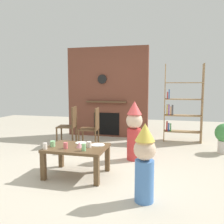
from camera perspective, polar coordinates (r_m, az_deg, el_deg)
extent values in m
plane|color=#BCB29E|center=(4.00, -3.55, -13.80)|extent=(12.00, 12.00, 0.00)
cube|color=brown|center=(6.40, -1.13, 4.80)|extent=(2.20, 0.18, 2.40)
cube|color=black|center=(6.38, -1.35, -2.88)|extent=(0.70, 0.02, 0.60)
cube|color=brown|center=(6.28, -1.45, 2.48)|extent=(1.10, 0.10, 0.04)
cylinder|color=black|center=(6.31, -2.41, 7.95)|extent=(0.24, 0.04, 0.24)
cube|color=#9E7A51|center=(6.00, 12.64, 2.14)|extent=(0.02, 0.28, 1.90)
cube|color=#9E7A51|center=(6.05, 21.02, 1.90)|extent=(0.02, 0.28, 1.90)
cube|color=#9E7A51|center=(6.10, 16.63, -4.55)|extent=(0.86, 0.28, 0.02)
cube|color=#9E7A51|center=(6.03, 16.75, -0.81)|extent=(0.86, 0.28, 0.02)
cube|color=#9E7A51|center=(6.00, 16.88, 2.98)|extent=(0.86, 0.28, 0.02)
cube|color=#9E7A51|center=(5.99, 17.00, 6.80)|extent=(0.86, 0.28, 0.02)
cube|color=#B23333|center=(6.07, 13.16, -3.33)|extent=(0.04, 0.20, 0.22)
cube|color=#3359A5|center=(6.07, 13.57, -3.54)|extent=(0.04, 0.20, 0.18)
cube|color=#3F8C4C|center=(6.07, 14.01, -3.58)|extent=(0.03, 0.20, 0.17)
cube|color=gold|center=(6.01, 13.21, 0.54)|extent=(0.03, 0.20, 0.25)
cube|color=#8C4C99|center=(6.01, 13.61, 0.56)|extent=(0.04, 0.20, 0.25)
cube|color=#D87F3F|center=(6.01, 14.06, 0.30)|extent=(0.02, 0.20, 0.20)
cube|color=#4C4C51|center=(6.01, 14.44, 0.47)|extent=(0.04, 0.20, 0.24)
cube|color=#B23333|center=(5.99, 13.30, 3.98)|extent=(0.03, 0.20, 0.17)
cube|color=#3359A5|center=(5.98, 13.68, 4.25)|extent=(0.03, 0.20, 0.23)
cube|color=brown|center=(3.69, -8.53, -8.57)|extent=(0.91, 0.67, 0.04)
cube|color=brown|center=(3.68, -16.29, -12.50)|extent=(0.07, 0.07, 0.41)
cube|color=brown|center=(3.36, -3.76, -14.08)|extent=(0.07, 0.07, 0.41)
cube|color=brown|center=(4.16, -12.22, -10.12)|extent=(0.07, 0.07, 0.41)
cube|color=brown|center=(3.89, -1.12, -11.17)|extent=(0.07, 0.07, 0.41)
cylinder|color=#8CD18C|center=(3.74, -14.17, -7.46)|extent=(0.08, 0.08, 0.09)
cylinder|color=#8CD18C|center=(3.42, -6.86, -8.46)|extent=(0.06, 0.06, 0.10)
cylinder|color=silver|center=(3.61, -15.91, -7.95)|extent=(0.06, 0.06, 0.10)
cylinder|color=#E5666B|center=(3.58, -11.18, -7.97)|extent=(0.06, 0.06, 0.09)
cylinder|color=silver|center=(3.60, -5.61, -7.85)|extent=(0.08, 0.08, 0.09)
cylinder|color=white|center=(3.72, -3.46, -7.95)|extent=(0.22, 0.22, 0.01)
cylinder|color=white|center=(3.87, -7.53, -7.42)|extent=(0.18, 0.18, 0.01)
cone|color=pink|center=(3.60, -7.90, -7.84)|extent=(0.10, 0.10, 0.09)
cylinder|color=#4C7FC6|center=(2.94, 7.81, -16.21)|extent=(0.23, 0.23, 0.51)
sphere|color=beige|center=(2.81, 7.94, -8.94)|extent=(0.26, 0.26, 0.26)
cone|color=#F2D14C|center=(2.77, 8.00, -4.84)|extent=(0.24, 0.24, 0.21)
cylinder|color=#D13838|center=(4.44, 5.36, -7.78)|extent=(0.26, 0.26, 0.59)
sphere|color=beige|center=(4.35, 5.42, -2.07)|extent=(0.30, 0.30, 0.30)
cone|color=#EA4C4C|center=(4.33, 5.45, 1.04)|extent=(0.27, 0.27, 0.24)
cube|color=brown|center=(5.55, -10.95, -3.47)|extent=(0.46, 0.46, 0.02)
cube|color=brown|center=(5.47, -9.14, -1.09)|extent=(0.09, 0.40, 0.45)
cylinder|color=brown|center=(5.81, -12.15, -5.31)|extent=(0.04, 0.04, 0.43)
cylinder|color=brown|center=(5.47, -13.24, -6.06)|extent=(0.04, 0.04, 0.43)
cylinder|color=brown|center=(5.72, -8.68, -5.42)|extent=(0.04, 0.04, 0.43)
cylinder|color=brown|center=(5.38, -9.56, -6.20)|extent=(0.04, 0.04, 0.43)
cube|color=brown|center=(5.15, -5.65, -4.14)|extent=(0.45, 0.45, 0.02)
cube|color=brown|center=(5.08, -3.64, -1.59)|extent=(0.08, 0.40, 0.45)
cylinder|color=brown|center=(5.41, -7.10, -6.08)|extent=(0.04, 0.04, 0.43)
cylinder|color=brown|center=(5.07, -8.06, -6.94)|extent=(0.04, 0.04, 0.43)
cylinder|color=brown|center=(5.34, -3.32, -6.21)|extent=(0.04, 0.04, 0.43)
cylinder|color=brown|center=(4.99, -4.03, -7.11)|extent=(0.04, 0.04, 0.43)
cylinder|color=beige|center=(5.40, 25.48, -7.62)|extent=(0.24, 0.24, 0.26)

